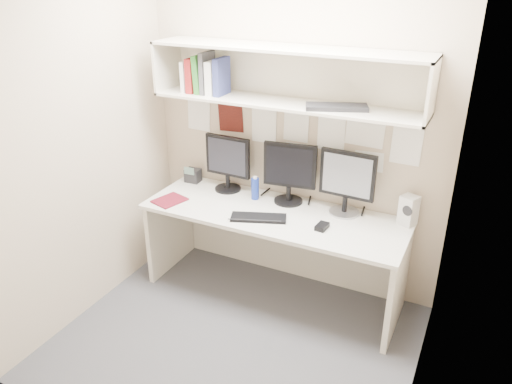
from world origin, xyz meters
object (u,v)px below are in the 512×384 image
at_px(monitor_left, 228,161).
at_px(maroon_notebook, 170,200).
at_px(desk_phone, 193,175).
at_px(keyboard, 259,218).
at_px(monitor_right, 347,181).
at_px(desk, 273,253).
at_px(monitor_center, 290,171).
at_px(speaker, 408,210).

xyz_separation_m(monitor_left, maroon_notebook, (-0.31, -0.41, -0.24)).
xyz_separation_m(monitor_left, desk_phone, (-0.35, 0.01, -0.19)).
bearing_deg(keyboard, monitor_right, 14.23).
bearing_deg(monitor_left, desk, -21.12).
bearing_deg(keyboard, desk_phone, 133.99).
relative_size(monitor_left, monitor_center, 0.96).
bearing_deg(monitor_right, desk_phone, -177.19).
bearing_deg(monitor_right, maroon_notebook, -159.42).
relative_size(monitor_center, monitor_right, 0.99).
distance_m(desk, monitor_right, 0.82).
xyz_separation_m(monitor_right, speaker, (0.46, 0.02, -0.15)).
height_order(monitor_right, keyboard, monitor_right).
bearing_deg(desk_phone, monitor_right, -3.55).
bearing_deg(speaker, monitor_left, -157.13).
xyz_separation_m(monitor_right, keyboard, (-0.54, -0.38, -0.25)).
distance_m(monitor_left, monitor_right, 1.00).
height_order(keyboard, maroon_notebook, keyboard).
relative_size(speaker, maroon_notebook, 0.92).
distance_m(desk, keyboard, 0.41).
xyz_separation_m(keyboard, desk_phone, (-0.81, 0.38, 0.05)).
xyz_separation_m(monitor_left, monitor_center, (0.54, -0.00, 0.01)).
xyz_separation_m(keyboard, speaker, (0.99, 0.40, 0.10)).
height_order(desk, monitor_right, monitor_right).
relative_size(monitor_left, desk_phone, 3.10).
relative_size(monitor_right, desk_phone, 3.28).
relative_size(desk, desk_phone, 13.51).
xyz_separation_m(monitor_left, keyboard, (0.46, -0.38, -0.24)).
relative_size(monitor_center, desk_phone, 3.23).
xyz_separation_m(desk, monitor_right, (0.48, 0.22, 0.63)).
bearing_deg(keyboard, monitor_center, 56.66).
bearing_deg(desk, keyboard, -109.87).
bearing_deg(monitor_left, speaker, 2.86).
height_order(monitor_center, monitor_right, monitor_right).
bearing_deg(speaker, desk, -143.53).
bearing_deg(monitor_center, speaker, -6.68).
height_order(monitor_right, maroon_notebook, monitor_right).
bearing_deg(maroon_notebook, keyboard, 18.74).
bearing_deg(desk, speaker, 14.51).
relative_size(monitor_right, keyboard, 1.20).
xyz_separation_m(maroon_notebook, desk_phone, (-0.05, 0.42, 0.05)).
bearing_deg(desk, monitor_center, 82.78).
relative_size(monitor_right, speaker, 2.22).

